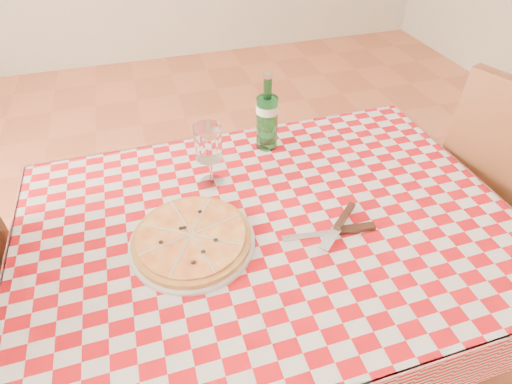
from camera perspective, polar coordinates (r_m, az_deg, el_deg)
The scene contains 7 objects.
dining_table at distance 1.13m, azimuth 1.88°, elevation -7.79°, with size 1.20×0.80×0.75m.
tablecloth at distance 1.06m, azimuth 1.99°, elevation -4.44°, with size 1.30×0.90×0.01m, color #A90A11.
chair_near at distance 1.61m, azimuth 32.62°, elevation -1.28°, with size 0.59×0.59×1.03m.
pizza_plate at distance 1.00m, azimuth -9.15°, elevation -6.48°, with size 0.31×0.31×0.04m, color #CE8D44, non-canonical shape.
water_bottle at distance 1.26m, azimuth 1.60°, elevation 11.34°, with size 0.07×0.07×0.25m, color #19672D, non-canonical shape.
wine_glass at distance 1.12m, azimuth -6.67°, elevation 5.09°, with size 0.08×0.08×0.19m, color white, non-canonical shape.
cutlery at distance 1.04m, azimuth 11.44°, elevation -5.21°, with size 0.26×0.22×0.03m, color silver, non-canonical shape.
Camera 1 is at (-0.25, -0.69, 1.51)m, focal length 28.00 mm.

